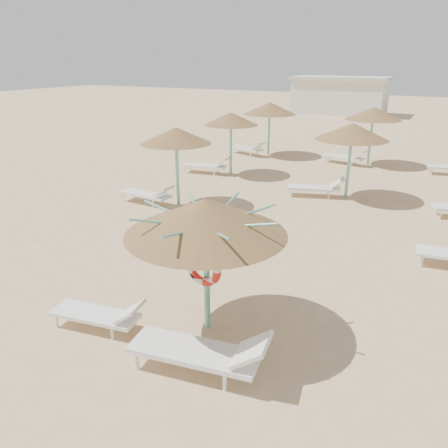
% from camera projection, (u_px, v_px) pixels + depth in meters
% --- Properties ---
extents(ground, '(120.00, 120.00, 0.00)m').
position_uv_depth(ground, '(205.00, 320.00, 8.44)').
color(ground, '#D4AF81').
rests_on(ground, ground).
extents(main_palapa, '(2.82, 2.82, 2.53)m').
position_uv_depth(main_palapa, '(206.00, 218.00, 7.42)').
color(main_palapa, '#6BBAA4').
rests_on(main_palapa, ground).
extents(lounger_main_a, '(1.86, 0.81, 0.65)m').
position_uv_depth(lounger_main_a, '(101.00, 314.00, 8.05)').
color(lounger_main_a, white).
rests_on(lounger_main_a, ground).
extents(lounger_main_b, '(2.34, 1.00, 0.82)m').
position_uv_depth(lounger_main_b, '(203.00, 352.00, 6.89)').
color(lounger_main_b, white).
rests_on(lounger_main_b, ground).
extents(palapa_field, '(18.29, 13.61, 2.71)m').
position_uv_depth(palapa_field, '(398.00, 133.00, 15.15)').
color(palapa_field, '#6BBAA4').
rests_on(palapa_field, ground).
extents(service_hut, '(8.40, 4.40, 3.25)m').
position_uv_depth(service_hut, '(340.00, 95.00, 39.47)').
color(service_hut, silver).
rests_on(service_hut, ground).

